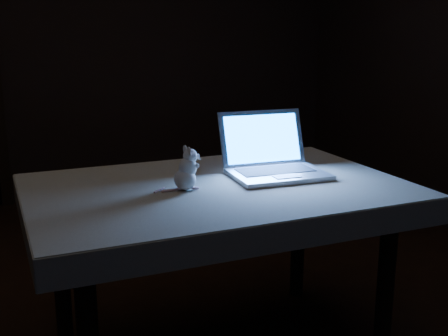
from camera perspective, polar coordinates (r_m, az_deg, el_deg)
name	(u,v)px	position (r m, az deg, el deg)	size (l,w,h in m)	color
back_wall	(75,38)	(4.72, -14.94, 12.61)	(4.50, 0.04, 2.60)	black
table	(217,272)	(2.40, -0.68, -10.50)	(1.39, 0.90, 0.75)	black
tablecloth	(225,196)	(2.29, 0.05, -2.88)	(1.50, 1.00, 0.10)	beige
laptop	(279,146)	(2.37, 5.62, 2.25)	(0.40, 0.35, 0.27)	#B2B2B7
plush_mouse	(185,168)	(2.18, -4.00, -0.05)	(0.13, 0.13, 0.17)	white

